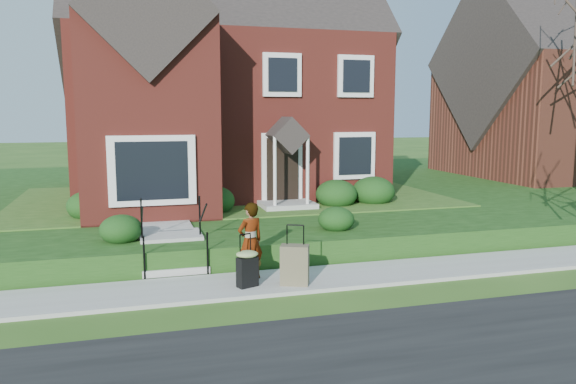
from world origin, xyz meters
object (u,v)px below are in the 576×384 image
object	(u,v)px
front_steps	(173,247)
suitcase_olive	(295,265)
woman	(250,241)
suitcase_black	(247,266)

from	to	relation	value
front_steps	suitcase_olive	world-z (taller)	front_steps
front_steps	woman	world-z (taller)	woman
front_steps	woman	xyz separation A→B (m)	(1.44, -1.61, 0.40)
suitcase_black	suitcase_olive	xyz separation A→B (m)	(0.93, -0.12, -0.01)
front_steps	suitcase_black	xyz separation A→B (m)	(1.28, -2.09, 0.01)
suitcase_olive	suitcase_black	bearing A→B (deg)	-164.03
front_steps	suitcase_black	world-z (taller)	front_steps
woman	suitcase_olive	world-z (taller)	woman
suitcase_black	suitcase_olive	distance (m)	0.94
woman	suitcase_black	size ratio (longest dim) A/B	1.51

